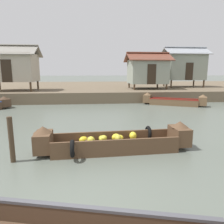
# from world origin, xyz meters

# --- Properties ---
(ground_plane) EXTENTS (300.00, 300.00, 0.00)m
(ground_plane) POSITION_xyz_m (0.00, 10.00, 0.00)
(ground_plane) COLOR #596056
(riverbank_strip) EXTENTS (160.00, 20.00, 0.90)m
(riverbank_strip) POSITION_xyz_m (0.00, 24.00, 0.45)
(riverbank_strip) COLOR brown
(riverbank_strip) RESTS_ON ground
(banana_boat) EXTENTS (4.99, 1.81, 0.90)m
(banana_boat) POSITION_xyz_m (1.25, 3.86, 0.31)
(banana_boat) COLOR brown
(banana_boat) RESTS_ON ground
(fishing_skiff_distant) EXTENTS (4.49, 2.77, 0.92)m
(fishing_skiff_distant) POSITION_xyz_m (6.85, 12.76, 0.33)
(fishing_skiff_distant) COLOR brown
(fishing_skiff_distant) RESTS_ON ground
(stilt_house_mid_left) EXTENTS (4.56, 3.31, 3.95)m
(stilt_house_mid_left) POSITION_xyz_m (-6.20, 16.69, 2.97)
(stilt_house_mid_left) COLOR #4C3826
(stilt_house_mid_left) RESTS_ON riverbank_strip
(stilt_house_mid_right) EXTENTS (4.15, 3.60, 3.51)m
(stilt_house_mid_right) POSITION_xyz_m (6.04, 17.69, 2.63)
(stilt_house_mid_right) COLOR #4C3826
(stilt_house_mid_right) RESTS_ON riverbank_strip
(stilt_house_right) EXTENTS (4.70, 3.10, 4.31)m
(stilt_house_right) POSITION_xyz_m (10.75, 19.85, 3.16)
(stilt_house_right) COLOR #4C3826
(stilt_house_right) RESTS_ON riverbank_strip
(mooring_post) EXTENTS (0.14, 0.14, 1.31)m
(mooring_post) POSITION_xyz_m (-1.69, 3.28, 0.65)
(mooring_post) COLOR #423323
(mooring_post) RESTS_ON ground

